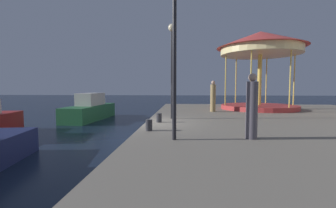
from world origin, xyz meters
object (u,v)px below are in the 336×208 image
(carousel, at_px, (260,51))
(person_by_the_water, at_px, (252,108))
(bollard_north, at_px, (159,118))
(bollard_south, at_px, (149,125))
(lamp_post_near_edge, at_px, (174,37))
(lamp_post_mid_promenade, at_px, (172,55))
(person_near_carousel, at_px, (213,97))
(motorboat_green, at_px, (90,110))

(carousel, distance_m, person_by_the_water, 10.75)
(bollard_north, bearing_deg, bollard_south, -94.16)
(carousel, distance_m, lamp_post_near_edge, 11.54)
(bollard_south, bearing_deg, bollard_north, 85.84)
(carousel, xyz_separation_m, lamp_post_mid_promenade, (-5.94, -5.45, -0.97))
(person_by_the_water, relative_size, person_near_carousel, 0.99)
(carousel, relative_size, lamp_post_mid_promenade, 1.32)
(carousel, xyz_separation_m, bollard_south, (-6.59, -8.66, -3.88))
(motorboat_green, distance_m, person_by_the_water, 12.87)
(lamp_post_near_edge, height_order, bollard_north, lamp_post_near_edge)
(person_near_carousel, bearing_deg, person_by_the_water, -88.88)
(motorboat_green, xyz_separation_m, person_near_carousel, (8.69, -1.48, 1.01))
(person_by_the_water, bearing_deg, motorboat_green, 133.58)
(bollard_north, bearing_deg, motorboat_green, 132.63)
(carousel, height_order, bollard_north, carousel)
(carousel, bearing_deg, person_by_the_water, -108.92)
(bollard_south, distance_m, person_near_carousel, 7.48)
(motorboat_green, distance_m, bollard_north, 8.47)
(motorboat_green, relative_size, lamp_post_mid_promenade, 1.23)
(bollard_north, relative_size, person_near_carousel, 0.20)
(carousel, xyz_separation_m, person_near_carousel, (-3.49, -1.90, -3.14))
(lamp_post_mid_promenade, distance_m, bollard_north, 3.19)
(carousel, xyz_separation_m, lamp_post_near_edge, (-5.63, -10.02, -1.09))
(lamp_post_mid_promenade, bearing_deg, bollard_south, -101.46)
(lamp_post_near_edge, relative_size, bollard_south, 10.94)
(bollard_south, bearing_deg, person_near_carousel, 65.34)
(bollard_north, bearing_deg, carousel, 45.92)
(bollard_south, height_order, bollard_north, same)
(carousel, height_order, lamp_post_near_edge, carousel)
(bollard_north, distance_m, person_near_carousel, 5.65)
(bollard_south, bearing_deg, person_by_the_water, -17.95)
(lamp_post_near_edge, bearing_deg, motorboat_green, 124.30)
(lamp_post_near_edge, distance_m, bollard_south, 3.24)
(lamp_post_mid_promenade, distance_m, bollard_south, 4.39)
(bollard_north, xyz_separation_m, person_by_the_water, (3.11, -3.06, 0.72))
(carousel, bearing_deg, motorboat_green, -178.01)
(carousel, distance_m, person_near_carousel, 5.06)
(motorboat_green, bearing_deg, bollard_south, -55.85)
(lamp_post_near_edge, distance_m, person_near_carousel, 8.64)
(motorboat_green, distance_m, bollard_south, 9.96)
(motorboat_green, bearing_deg, person_by_the_water, -46.42)
(lamp_post_near_edge, height_order, person_near_carousel, lamp_post_near_edge)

